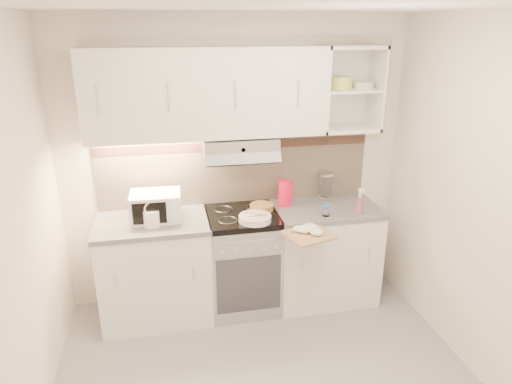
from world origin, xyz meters
The scene contains 16 objects.
room_shell centered at (0.00, 0.37, 1.63)m, with size 3.04×2.84×2.52m.
base_cabinet_left centered at (-0.75, 1.10, 0.43)m, with size 0.90×0.60×0.86m, color white.
worktop_left centered at (-0.75, 1.10, 0.88)m, with size 0.92×0.62×0.04m, color slate.
base_cabinet_right centered at (0.75, 1.10, 0.43)m, with size 0.90×0.60×0.86m, color white.
worktop_right centered at (0.75, 1.10, 0.88)m, with size 0.92×0.62×0.04m, color slate.
electric_range centered at (0.00, 1.10, 0.45)m, with size 0.60×0.60×0.90m.
microwave centered at (-0.71, 1.13, 1.01)m, with size 0.41×0.32×0.23m.
watering_can centered at (-0.74, 0.99, 0.97)m, with size 0.24×0.13×0.21m.
plate_stack centered at (0.08, 0.92, 0.93)m, with size 0.27×0.27×0.06m.
bread_loaf centered at (0.18, 1.15, 0.93)m, with size 0.20×0.20×0.05m, color #AA6D45.
pink_pitcher centered at (0.40, 1.21, 1.01)m, with size 0.12×0.11×0.23m.
glass_jar centered at (0.82, 1.30, 1.02)m, with size 0.13×0.13×0.24m.
spice_jar centered at (0.68, 0.91, 0.95)m, with size 0.07×0.07×0.10m.
spray_bottle centered at (0.98, 0.92, 0.99)m, with size 0.09×0.09×0.23m.
cutting_board centered at (0.45, 0.65, 0.87)m, with size 0.34×0.31×0.02m, color #A76849.
dish_towel centered at (0.44, 0.67, 0.91)m, with size 0.25×0.21×0.07m, color silver, non-canonical shape.
Camera 1 is at (-0.61, -2.42, 2.40)m, focal length 32.00 mm.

